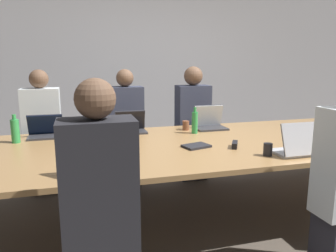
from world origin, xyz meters
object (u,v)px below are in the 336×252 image
object	(u,v)px
cup_far_left	(72,131)
cup_far_center	(186,125)
bottle_far_center	(195,122)
laptop_near_midright	(297,146)
person_far_left	(43,134)
laptop_far_left	(45,131)
laptop_near_left	(93,163)
person_near_left	(100,211)
person_far_midleft	(126,130)
bottle_near_midright	(316,137)
bottle_far_left	(15,131)
cup_near_midright	(268,149)
person_far_center	(193,125)
laptop_far_midleft	(131,126)
stapler	(235,145)
laptop_far_center	(209,122)

from	to	relation	value
cup_far_left	cup_far_center	world-z (taller)	cup_far_center
bottle_far_center	laptop_near_midright	distance (m)	1.10
person_far_left	laptop_far_left	bearing A→B (deg)	-80.90
laptop_near_left	person_near_left	distance (m)	0.49
cup_far_left	laptop_near_left	xyz separation A→B (m)	(0.15, -1.20, 0.03)
person_far_midleft	bottle_near_midright	distance (m)	2.06
bottle_far_left	bottle_near_midright	distance (m)	2.68
cup_far_left	bottle_far_center	world-z (taller)	bottle_far_center
person_far_left	cup_near_midright	xyz separation A→B (m)	(1.83, -1.59, 0.11)
laptop_near_midright	bottle_far_left	bearing A→B (deg)	-24.98
person_near_left	laptop_near_midright	bearing A→B (deg)	-163.14
person_near_left	cup_near_midright	world-z (taller)	person_near_left
person_far_left	laptop_near_midright	xyz separation A→B (m)	(2.06, -1.63, 0.14)
laptop_far_left	person_far_center	size ratio (longest dim) A/B	0.24
laptop_far_left	cup_far_center	world-z (taller)	laptop_far_left
person_far_left	person_far_midleft	distance (m)	0.93
cup_far_center	bottle_near_midright	distance (m)	1.33
laptop_far_left	laptop_near_left	world-z (taller)	laptop_near_left
bottle_far_center	laptop_far_midleft	world-z (taller)	bottle_far_center
cup_far_center	person_near_left	bearing A→B (deg)	-122.44
cup_near_midright	person_far_midleft	bearing A→B (deg)	120.07
cup_far_center	person_far_left	bearing A→B (deg)	162.55
laptop_near_left	person_near_left	xyz separation A→B (m)	(0.01, -0.47, -0.13)
person_far_center	laptop_far_midleft	distance (m)	0.92
bottle_far_center	laptop_far_left	bearing A→B (deg)	171.04
person_far_left	person_far_center	bearing A→B (deg)	-1.51
laptop_near_left	cup_near_midright	world-z (taller)	laptop_near_left
bottle_far_center	laptop_far_midleft	xyz separation A→B (m)	(-0.63, 0.23, -0.05)
laptop_far_left	person_far_center	xyz separation A→B (m)	(1.68, 0.38, -0.11)
cup_far_left	cup_near_midright	world-z (taller)	cup_near_midright
person_far_left	stapler	size ratio (longest dim) A/B	9.09
laptop_far_center	cup_near_midright	world-z (taller)	laptop_far_center
bottle_far_left	person_far_midleft	size ratio (longest dim) A/B	0.19
bottle_far_center	bottle_near_midright	xyz separation A→B (m)	(0.79, -0.85, -0.01)
bottle_far_left	person_far_midleft	world-z (taller)	person_far_midleft
laptop_far_midleft	bottle_near_midright	world-z (taller)	bottle_near_midright
person_near_left	bottle_near_midright	distance (m)	1.97
laptop_near_left	laptop_near_midright	bearing A→B (deg)	-179.61
bottle_far_left	laptop_far_center	bearing A→B (deg)	3.60
cup_far_left	cup_far_center	bearing A→B (deg)	-1.61
person_far_center	cup_far_center	world-z (taller)	person_far_center
cup_far_left	stapler	bearing A→B (deg)	-31.62
bottle_far_center	bottle_near_midright	bearing A→B (deg)	-47.19
cup_far_center	cup_near_midright	world-z (taller)	same
person_far_center	cup_near_midright	distance (m)	1.54
bottle_far_center	stapler	world-z (taller)	bottle_far_center
laptop_far_center	stapler	distance (m)	0.83
bottle_far_left	stapler	distance (m)	2.00
laptop_far_midleft	stapler	distance (m)	1.16
laptop_far_left	cup_far_center	distance (m)	1.45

